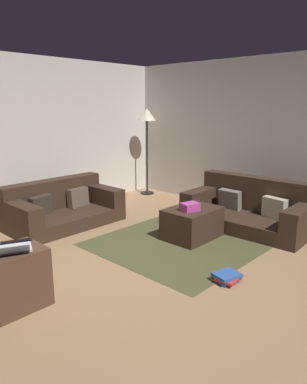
% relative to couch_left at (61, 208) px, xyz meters
% --- Properties ---
extents(ground_plane, '(6.40, 6.40, 0.00)m').
position_rel_couch_left_xyz_m(ground_plane, '(-0.37, -2.25, -0.26)').
color(ground_plane, '#93704C').
extents(rear_partition, '(6.40, 0.12, 2.60)m').
position_rel_couch_left_xyz_m(rear_partition, '(-0.37, 0.89, 1.04)').
color(rear_partition, beige).
rests_on(rear_partition, ground_plane).
extents(corner_partition, '(0.12, 6.40, 2.60)m').
position_rel_couch_left_xyz_m(corner_partition, '(2.77, -2.25, 1.04)').
color(corner_partition, beige).
rests_on(corner_partition, ground_plane).
extents(couch_left, '(1.69, 0.91, 0.68)m').
position_rel_couch_left_xyz_m(couch_left, '(0.00, 0.00, 0.00)').
color(couch_left, '#332319').
rests_on(couch_left, ground_plane).
extents(couch_right, '(0.98, 1.86, 0.74)m').
position_rel_couch_left_xyz_m(couch_right, '(1.89, -2.20, 0.01)').
color(couch_right, '#332319').
rests_on(couch_right, ground_plane).
extents(ottoman, '(0.77, 0.56, 0.43)m').
position_rel_couch_left_xyz_m(ottoman, '(0.90, -1.86, -0.04)').
color(ottoman, '#332319').
rests_on(ottoman, ground_plane).
extents(gift_box, '(0.27, 0.23, 0.11)m').
position_rel_couch_left_xyz_m(gift_box, '(0.79, -1.89, 0.22)').
color(gift_box, '#B23F8C').
rests_on(gift_box, ottoman).
extents(tv_remote, '(0.05, 0.16, 0.02)m').
position_rel_couch_left_xyz_m(tv_remote, '(0.96, -1.85, 0.18)').
color(tv_remote, black).
rests_on(tv_remote, ottoman).
extents(side_table, '(0.52, 0.44, 0.56)m').
position_rel_couch_left_xyz_m(side_table, '(-1.62, -1.75, 0.02)').
color(side_table, '#4C3323').
rests_on(side_table, ground_plane).
extents(laptop, '(0.45, 0.47, 0.16)m').
position_rel_couch_left_xyz_m(laptop, '(-1.64, -1.80, 0.35)').
color(laptop, silver).
rests_on(laptop, side_table).
extents(book_stack, '(0.32, 0.27, 0.10)m').
position_rel_couch_left_xyz_m(book_stack, '(0.12, -2.92, -0.21)').
color(book_stack, '#2D5193').
rests_on(book_stack, ground_plane).
extents(corner_lamp, '(0.36, 0.36, 1.75)m').
position_rel_couch_left_xyz_m(corner_lamp, '(2.34, 0.42, 1.24)').
color(corner_lamp, black).
rests_on(corner_lamp, ground_plane).
extents(area_rug, '(2.60, 2.00, 0.01)m').
position_rel_couch_left_xyz_m(area_rug, '(0.90, -1.86, -0.26)').
color(area_rug, '#454627').
rests_on(area_rug, ground_plane).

